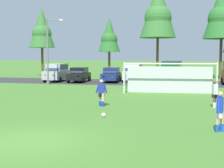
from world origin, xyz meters
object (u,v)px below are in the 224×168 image
at_px(parked_car_slot_center, 133,72).
at_px(parked_car_slot_right, 189,76).
at_px(player_defender_far, 220,112).
at_px(parked_car_slot_far_left, 57,72).
at_px(soccer_ball, 104,115).
at_px(parked_car_slot_center_right, 172,71).
at_px(soccer_goal, 169,78).
at_px(player_midfield_center, 215,94).
at_px(player_striker_near, 101,93).
at_px(street_lamp, 49,51).
at_px(parked_car_slot_left, 79,75).
at_px(parked_car_slot_center_left, 111,75).

height_order(parked_car_slot_center, parked_car_slot_right, parked_car_slot_center).
distance_m(player_defender_far, parked_car_slot_right, 22.75).
bearing_deg(parked_car_slot_far_left, parked_car_slot_center, 12.33).
bearing_deg(soccer_ball, parked_car_slot_center, 96.26).
bearing_deg(parked_car_slot_center_right, parked_car_slot_right, -15.59).
relative_size(soccer_goal, parked_car_slot_far_left, 1.62).
xyz_separation_m(player_midfield_center, parked_car_slot_far_left, (-17.13, 16.20, 0.29)).
distance_m(soccer_ball, player_defender_far, 5.73).
relative_size(player_striker_near, street_lamp, 0.23).
xyz_separation_m(player_defender_far, parked_car_slot_left, (-13.94, 22.26, 0.05)).
bearing_deg(player_defender_far, parked_car_slot_right, 93.25).
bearing_deg(soccer_goal, parked_car_slot_center_right, 92.07).
bearing_deg(parked_car_slot_left, parked_car_slot_far_left, 174.56).
bearing_deg(parked_car_slot_left, street_lamp, -116.65).
bearing_deg(parked_car_slot_center_left, street_lamp, -140.56).
distance_m(soccer_ball, parked_car_slot_center, 22.79).
bearing_deg(player_striker_near, parked_car_slot_center, 94.25).
bearing_deg(street_lamp, soccer_goal, -21.22).
height_order(player_midfield_center, parked_car_slot_left, parked_car_slot_left).
xyz_separation_m(soccer_goal, player_midfield_center, (3.11, -6.94, -0.47)).
height_order(soccer_goal, player_defender_far, soccer_goal).
relative_size(soccer_ball, parked_car_slot_right, 0.05).
bearing_deg(parked_car_slot_center, parked_car_slot_center_right, -15.28).
height_order(player_midfield_center, parked_car_slot_center, parked_car_slot_center).
xyz_separation_m(player_striker_near, parked_car_slot_left, (-7.53, 17.02, 0.05)).
height_order(soccer_ball, parked_car_slot_right, parked_car_slot_right).
relative_size(player_defender_far, parked_car_slot_center_right, 0.33).
relative_size(player_striker_near, parked_car_slot_right, 0.38).
distance_m(parked_car_slot_far_left, parked_car_slot_center, 9.25).
bearing_deg(soccer_goal, player_striker_near, -113.84).
relative_size(soccer_goal, parked_car_slot_center_left, 1.75).
bearing_deg(parked_car_slot_right, soccer_ball, -101.05).
bearing_deg(parked_car_slot_left, parked_car_slot_right, 2.06).
distance_m(parked_car_slot_far_left, parked_car_slot_center_left, 6.69).
bearing_deg(player_striker_near, street_lamp, 125.93).
relative_size(parked_car_slot_left, parked_car_slot_center_left, 0.99).
xyz_separation_m(player_striker_near, parked_car_slot_far_left, (-10.47, 17.30, 0.29)).
bearing_deg(soccer_goal, parked_car_slot_center_left, 126.99).
bearing_deg(player_striker_near, parked_car_slot_center_left, 102.05).
bearing_deg(parked_car_slot_center_right, player_midfield_center, -78.42).
relative_size(player_defender_far, parked_car_slot_left, 0.38).
relative_size(player_midfield_center, parked_car_slot_center_left, 0.38).
distance_m(parked_car_slot_far_left, street_lamp, 4.99).
height_order(parked_car_slot_left, parked_car_slot_center_left, same).
height_order(player_defender_far, parked_car_slot_far_left, parked_car_slot_far_left).
bearing_deg(player_midfield_center, parked_car_slot_center_left, 122.05).
height_order(soccer_goal, parked_car_slot_center, soccer_goal).
bearing_deg(parked_car_slot_right, parked_car_slot_center_left, 177.96).
height_order(player_midfield_center, parked_car_slot_center_right, parked_car_slot_center_right).
distance_m(soccer_goal, player_striker_near, 8.80).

